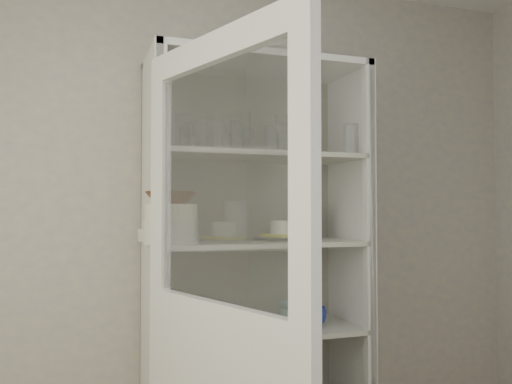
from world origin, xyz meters
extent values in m
cube|color=#9A9A9A|center=(0.00, 1.50, 1.30)|extent=(3.60, 0.02, 2.60)
cube|color=silver|center=(-0.28, 1.27, 1.05)|extent=(0.03, 0.45, 2.10)
cube|color=silver|center=(0.68, 1.27, 1.05)|extent=(0.03, 0.45, 2.10)
cube|color=gray|center=(0.20, 1.49, 1.05)|extent=(1.00, 0.03, 2.10)
cube|color=silver|center=(0.20, 1.27, 2.08)|extent=(1.00, 0.45, 0.03)
cube|color=beige|center=(0.20, 1.26, 0.85)|extent=(0.94, 0.42, 0.02)
cube|color=beige|center=(0.20, 1.26, 1.25)|extent=(0.94, 0.42, 0.02)
cube|color=beige|center=(0.20, 1.26, 1.65)|extent=(0.94, 0.42, 0.02)
cube|color=silver|center=(-0.15, 0.62, 1.95)|extent=(0.33, 0.86, 0.10)
cube|color=silver|center=(-0.29, 1.01, 1.50)|extent=(0.07, 0.10, 0.80)
cube|color=silver|center=(-0.02, 0.24, 1.50)|extent=(0.07, 0.10, 0.80)
cube|color=silver|center=(-0.15, 0.62, 1.50)|extent=(0.25, 0.69, 0.78)
cylinder|color=silver|center=(-0.17, 1.16, 1.74)|extent=(0.08, 0.08, 0.15)
cylinder|color=silver|center=(-0.02, 1.14, 1.72)|extent=(0.07, 0.07, 0.13)
cylinder|color=silver|center=(-0.07, 1.16, 1.73)|extent=(0.08, 0.08, 0.14)
cylinder|color=silver|center=(0.29, 1.16, 1.73)|extent=(0.08, 0.08, 0.13)
cylinder|color=silver|center=(0.34, 1.14, 1.73)|extent=(0.07, 0.07, 0.15)
cylinder|color=silver|center=(0.39, 1.14, 1.74)|extent=(0.09, 0.09, 0.15)
cylinder|color=silver|center=(0.61, 1.11, 1.73)|extent=(0.07, 0.07, 0.14)
cylinder|color=silver|center=(-0.21, 1.26, 1.73)|extent=(0.07, 0.07, 0.13)
cylinder|color=silver|center=(-0.06, 1.25, 1.73)|extent=(0.09, 0.09, 0.13)
cylinder|color=silver|center=(0.10, 1.25, 1.73)|extent=(0.09, 0.09, 0.14)
cylinder|color=silver|center=(0.29, 1.29, 1.73)|extent=(0.08, 0.08, 0.14)
cylinder|color=silver|center=(-0.21, 1.20, 1.31)|extent=(0.23, 0.23, 0.10)
cylinder|color=silver|center=(-0.21, 1.42, 1.29)|extent=(0.23, 0.23, 0.06)
cylinder|color=beige|center=(-0.21, 1.20, 1.39)|extent=(0.26, 0.26, 0.07)
imported|color=#58301B|center=(-0.21, 1.20, 1.46)|extent=(0.26, 0.26, 0.05)
cylinder|color=silver|center=(0.35, 1.27, 1.27)|extent=(0.40, 0.40, 0.02)
cube|color=yellow|center=(0.35, 1.27, 1.28)|extent=(0.22, 0.22, 0.01)
cylinder|color=silver|center=(0.35, 1.27, 1.32)|extent=(0.16, 0.16, 0.06)
cylinder|color=#AEB5B6|center=(0.46, 1.31, 1.35)|extent=(0.12, 0.12, 0.18)
imported|color=navy|center=(0.47, 1.22, 0.91)|extent=(0.13, 0.13, 0.09)
imported|color=teal|center=(0.40, 1.31, 0.91)|extent=(0.13, 0.13, 0.10)
imported|color=silver|center=(0.35, 1.15, 0.91)|extent=(0.12, 0.12, 0.09)
cylinder|color=teal|center=(0.37, 1.30, 0.90)|extent=(0.08, 0.08, 0.08)
ellipsoid|color=teal|center=(0.37, 1.30, 0.95)|extent=(0.08, 0.08, 0.02)
cylinder|color=#B3B3B3|center=(0.16, 1.17, 0.88)|extent=(0.09, 0.09, 0.04)
cylinder|color=silver|center=(-0.19, 1.28, 0.92)|extent=(0.12, 0.12, 0.12)
camera|label=1|loc=(-0.63, -1.10, 1.41)|focal=38.00mm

